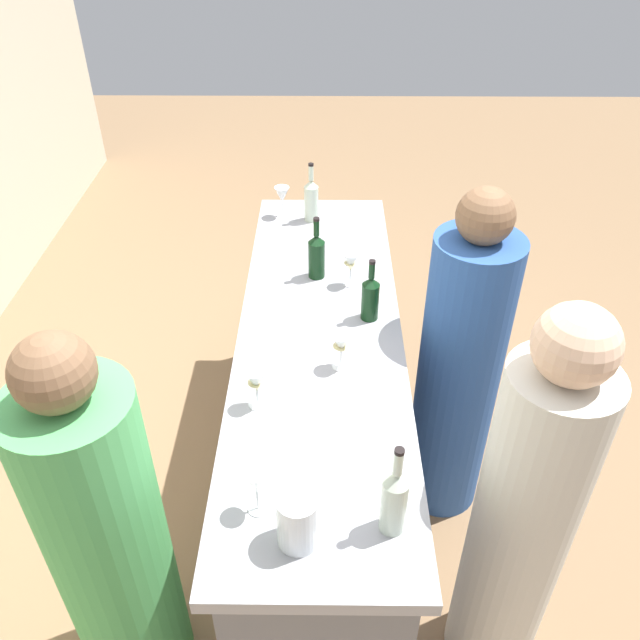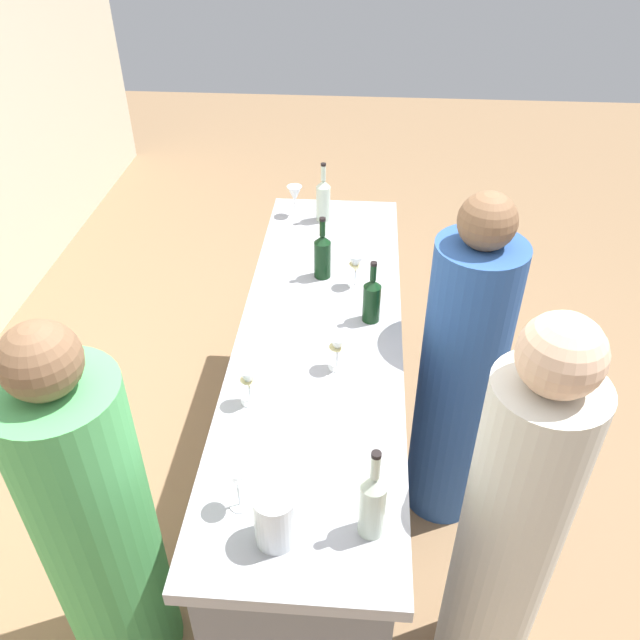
{
  "view_description": "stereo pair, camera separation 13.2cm",
  "coord_description": "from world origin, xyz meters",
  "px_view_note": "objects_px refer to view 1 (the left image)",
  "views": [
    {
      "loc": [
        -2.03,
        -0.02,
        2.56
      ],
      "look_at": [
        0.0,
        0.0,
        1.04
      ],
      "focal_mm": 36.19,
      "sensor_mm": 36.0,
      "label": 1
    },
    {
      "loc": [
        -2.02,
        -0.15,
        2.56
      ],
      "look_at": [
        0.0,
        0.0,
        1.04
      ],
      "focal_mm": 36.19,
      "sensor_mm": 36.0,
      "label": 2
    }
  ],
  "objects_px": {
    "wine_bottle_second_right_clear_pale": "(311,199)",
    "wine_glass_far_center": "(256,383)",
    "wine_bottle_leftmost_clear_pale": "(394,499)",
    "water_pitcher": "(298,520)",
    "person_center_guest": "(521,524)",
    "wine_glass_far_left": "(282,196)",
    "person_left_guest": "(458,375)",
    "wine_glass_near_right": "(256,483)",
    "person_right_guest": "(109,541)",
    "wine_bottle_center_dark_green": "(317,255)",
    "wine_glass_near_left": "(351,264)",
    "wine_glass_near_center": "(341,345)",
    "wine_bottle_second_left_dark_green": "(370,297)"
  },
  "relations": [
    {
      "from": "wine_bottle_second_right_clear_pale",
      "to": "wine_glass_far_center",
      "type": "distance_m",
      "value": 1.36
    },
    {
      "from": "wine_bottle_leftmost_clear_pale",
      "to": "wine_glass_far_center",
      "type": "relative_size",
      "value": 2.12
    },
    {
      "from": "water_pitcher",
      "to": "person_center_guest",
      "type": "xyz_separation_m",
      "value": [
        0.21,
        -0.71,
        -0.3
      ]
    },
    {
      "from": "wine_glass_far_left",
      "to": "person_left_guest",
      "type": "height_order",
      "value": "person_left_guest"
    },
    {
      "from": "wine_glass_near_right",
      "to": "person_center_guest",
      "type": "height_order",
      "value": "person_center_guest"
    },
    {
      "from": "wine_bottle_second_right_clear_pale",
      "to": "person_right_guest",
      "type": "bearing_deg",
      "value": 159.75
    },
    {
      "from": "wine_glass_far_center",
      "to": "wine_glass_near_right",
      "type": "bearing_deg",
      "value": -174.9
    },
    {
      "from": "wine_bottle_leftmost_clear_pale",
      "to": "wine_glass_far_left",
      "type": "xyz_separation_m",
      "value": [
        1.88,
        0.41,
        -0.01
      ]
    },
    {
      "from": "wine_glass_far_center",
      "to": "water_pitcher",
      "type": "height_order",
      "value": "water_pitcher"
    },
    {
      "from": "wine_bottle_center_dark_green",
      "to": "wine_glass_near_left",
      "type": "bearing_deg",
      "value": -113.0
    },
    {
      "from": "wine_glass_near_right",
      "to": "wine_glass_far_center",
      "type": "height_order",
      "value": "wine_glass_near_right"
    },
    {
      "from": "wine_glass_near_left",
      "to": "wine_glass_far_center",
      "type": "relative_size",
      "value": 1.02
    },
    {
      "from": "person_center_guest",
      "to": "wine_bottle_center_dark_green",
      "type": "bearing_deg",
      "value": -60.49
    },
    {
      "from": "wine_glass_near_center",
      "to": "wine_glass_far_center",
      "type": "relative_size",
      "value": 0.97
    },
    {
      "from": "wine_glass_near_right",
      "to": "person_right_guest",
      "type": "bearing_deg",
      "value": 82.23
    },
    {
      "from": "wine_bottle_center_dark_green",
      "to": "person_right_guest",
      "type": "height_order",
      "value": "person_right_guest"
    },
    {
      "from": "water_pitcher",
      "to": "person_left_guest",
      "type": "height_order",
      "value": "person_left_guest"
    },
    {
      "from": "person_center_guest",
      "to": "wine_bottle_leftmost_clear_pale",
      "type": "bearing_deg",
      "value": 19.05
    },
    {
      "from": "wine_glass_near_center",
      "to": "person_right_guest",
      "type": "height_order",
      "value": "person_right_guest"
    },
    {
      "from": "wine_glass_near_center",
      "to": "person_right_guest",
      "type": "bearing_deg",
      "value": 126.61
    },
    {
      "from": "wine_bottle_second_left_dark_green",
      "to": "person_center_guest",
      "type": "height_order",
      "value": "person_center_guest"
    },
    {
      "from": "wine_bottle_second_right_clear_pale",
      "to": "water_pitcher",
      "type": "relative_size",
      "value": 1.74
    },
    {
      "from": "wine_glass_near_left",
      "to": "wine_glass_near_center",
      "type": "bearing_deg",
      "value": 174.9
    },
    {
      "from": "wine_bottle_second_right_clear_pale",
      "to": "wine_glass_near_center",
      "type": "distance_m",
      "value": 1.15
    },
    {
      "from": "wine_bottle_second_right_clear_pale",
      "to": "person_left_guest",
      "type": "bearing_deg",
      "value": -145.16
    },
    {
      "from": "wine_glass_near_center",
      "to": "person_right_guest",
      "type": "distance_m",
      "value": 1.02
    },
    {
      "from": "wine_bottle_second_right_clear_pale",
      "to": "person_left_guest",
      "type": "relative_size",
      "value": 0.19
    },
    {
      "from": "wine_glass_near_center",
      "to": "person_center_guest",
      "type": "xyz_separation_m",
      "value": [
        -0.53,
        -0.58,
        -0.32
      ]
    },
    {
      "from": "wine_glass_far_left",
      "to": "person_right_guest",
      "type": "distance_m",
      "value": 1.86
    },
    {
      "from": "wine_bottle_second_left_dark_green",
      "to": "wine_bottle_center_dark_green",
      "type": "xyz_separation_m",
      "value": [
        0.31,
        0.22,
        0.01
      ]
    },
    {
      "from": "wine_glass_near_center",
      "to": "wine_glass_near_right",
      "type": "xyz_separation_m",
      "value": [
        -0.64,
        0.25,
        0.02
      ]
    },
    {
      "from": "person_left_guest",
      "to": "person_right_guest",
      "type": "distance_m",
      "value": 1.5
    },
    {
      "from": "wine_glass_near_left",
      "to": "person_left_guest",
      "type": "bearing_deg",
      "value": -125.26
    },
    {
      "from": "wine_glass_far_left",
      "to": "wine_glass_near_left",
      "type": "bearing_deg",
      "value": -152.56
    },
    {
      "from": "water_pitcher",
      "to": "wine_glass_near_left",
      "type": "bearing_deg",
      "value": -7.93
    },
    {
      "from": "wine_bottle_second_left_dark_green",
      "to": "wine_glass_far_center",
      "type": "relative_size",
      "value": 1.79
    },
    {
      "from": "wine_glass_far_center",
      "to": "person_right_guest",
      "type": "bearing_deg",
      "value": 127.51
    },
    {
      "from": "wine_bottle_second_right_clear_pale",
      "to": "wine_glass_far_center",
      "type": "height_order",
      "value": "wine_bottle_second_right_clear_pale"
    },
    {
      "from": "wine_bottle_center_dark_green",
      "to": "wine_glass_near_right",
      "type": "height_order",
      "value": "wine_bottle_center_dark_green"
    },
    {
      "from": "wine_glass_near_right",
      "to": "person_right_guest",
      "type": "distance_m",
      "value": 0.65
    },
    {
      "from": "wine_glass_near_center",
      "to": "water_pitcher",
      "type": "distance_m",
      "value": 0.75
    },
    {
      "from": "water_pitcher",
      "to": "wine_glass_far_left",
      "type": "bearing_deg",
      "value": 4.49
    },
    {
      "from": "wine_bottle_second_right_clear_pale",
      "to": "person_center_guest",
      "type": "height_order",
      "value": "person_center_guest"
    },
    {
      "from": "wine_glass_near_left",
      "to": "wine_glass_far_center",
      "type": "height_order",
      "value": "wine_glass_near_left"
    },
    {
      "from": "wine_bottle_leftmost_clear_pale",
      "to": "person_center_guest",
      "type": "distance_m",
      "value": 0.59
    },
    {
      "from": "wine_glass_near_center",
      "to": "wine_glass_near_right",
      "type": "bearing_deg",
      "value": 158.43
    },
    {
      "from": "wine_bottle_second_right_clear_pale",
      "to": "wine_glass_far_center",
      "type": "bearing_deg",
      "value": 173.31
    },
    {
      "from": "water_pitcher",
      "to": "person_right_guest",
      "type": "height_order",
      "value": "person_right_guest"
    },
    {
      "from": "wine_bottle_center_dark_green",
      "to": "wine_glass_far_left",
      "type": "xyz_separation_m",
      "value": [
        0.58,
        0.18,
        0.0
      ]
    },
    {
      "from": "wine_glass_near_center",
      "to": "wine_glass_near_right",
      "type": "distance_m",
      "value": 0.69
    }
  ]
}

